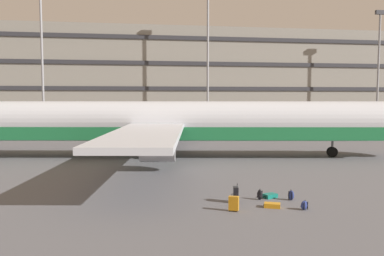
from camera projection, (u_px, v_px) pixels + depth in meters
name	position (u px, v px, depth m)	size (l,w,h in m)	color
ground_plane	(130.00, 158.00, 34.02)	(600.00, 600.00, 0.00)	#5B5B60
terminal_structure	(129.00, 78.00, 78.97)	(159.53, 19.50, 17.85)	gray
airliner	(166.00, 123.00, 34.66)	(42.70, 34.93, 10.06)	silver
light_mast_left	(41.00, 34.00, 61.20)	(1.80, 0.50, 26.09)	gray
light_mast_center_left	(208.00, 48.00, 65.39)	(1.80, 0.50, 22.99)	gray
light_mast_center_right	(379.00, 59.00, 70.28)	(1.80, 0.50, 20.31)	gray
suitcase_teal	(270.00, 196.00, 20.81)	(0.80, 0.67, 0.22)	#147266
suitcase_navy	(236.00, 194.00, 19.85)	(0.31, 0.47, 0.96)	black
suitcase_small	(234.00, 203.00, 18.35)	(0.51, 0.40, 0.80)	orange
suitcase_upright	(272.00, 205.00, 18.99)	(0.86, 0.69, 0.21)	orange
backpack_black	(260.00, 195.00, 20.41)	(0.33, 0.36, 0.57)	black
backpack_silver	(291.00, 195.00, 20.34)	(0.38, 0.38, 0.56)	navy
backpack_scuffed	(304.00, 205.00, 18.60)	(0.43, 0.36, 0.49)	navy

